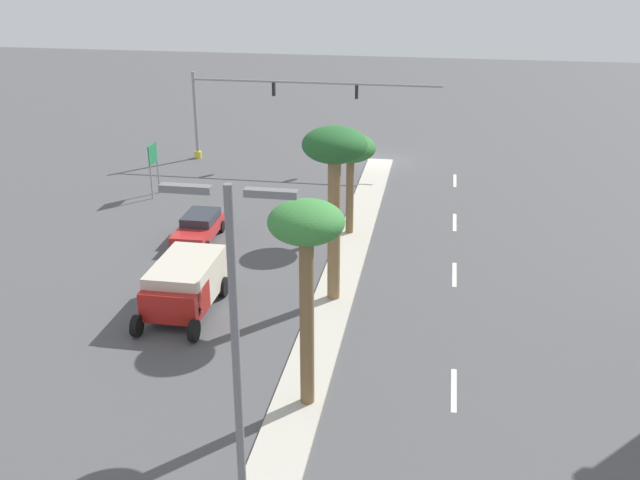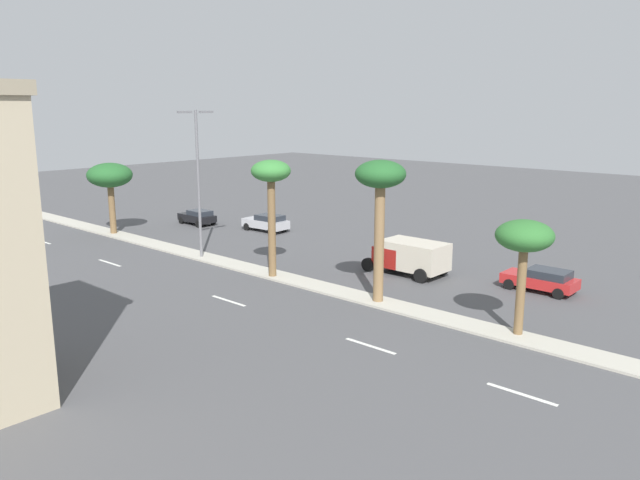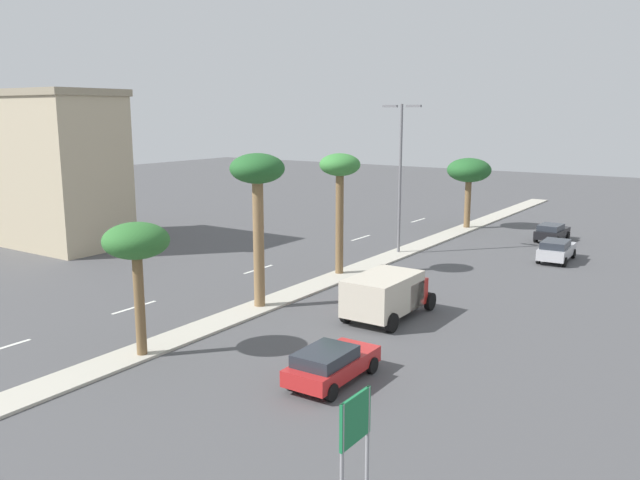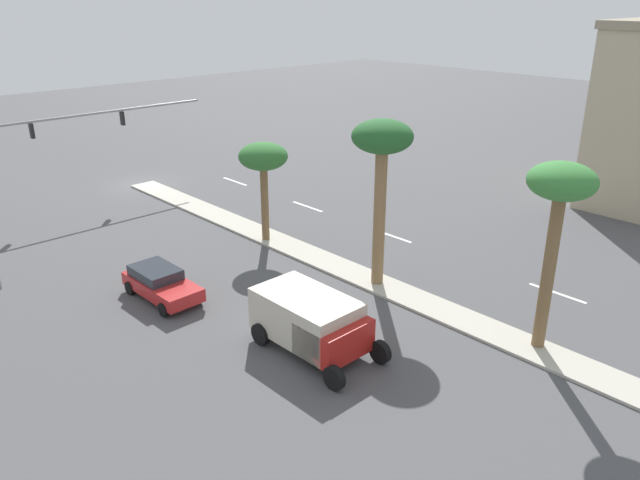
# 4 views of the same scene
# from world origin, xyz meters

# --- Properties ---
(ground_plane) EXTENTS (160.00, 160.00, 0.00)m
(ground_plane) POSITION_xyz_m (0.00, 28.51, 0.00)
(ground_plane) COLOR #4C4C4F
(lane_stripe_inboard) EXTENTS (0.20, 2.80, 0.01)m
(lane_stripe_inboard) POSITION_xyz_m (-5.38, 4.00, 0.01)
(lane_stripe_inboard) COLOR silver
(lane_stripe_inboard) RESTS_ON ground
(lane_stripe_left) EXTENTS (0.20, 2.80, 0.01)m
(lane_stripe_left) POSITION_xyz_m (-5.38, 11.99, 0.01)
(lane_stripe_left) COLOR silver
(lane_stripe_left) RESTS_ON ground
(lane_stripe_right) EXTENTS (0.20, 2.80, 0.01)m
(lane_stripe_right) POSITION_xyz_m (-5.38, 19.20, 0.01)
(lane_stripe_right) COLOR silver
(lane_stripe_right) RESTS_ON ground
(lane_stripe_outboard) EXTENTS (0.20, 2.80, 0.01)m
(lane_stripe_outboard) POSITION_xyz_m (-5.38, 29.25, 0.01)
(lane_stripe_outboard) COLOR silver
(lane_stripe_outboard) RESTS_ON ground
(traffic_signal_gantry) EXTENTS (17.88, 0.53, 6.33)m
(traffic_signal_gantry) POSITION_xyz_m (8.71, 1.52, 4.14)
(traffic_signal_gantry) COLOR gray
(traffic_signal_gantry) RESTS_ON ground
(palm_tree_center) EXTENTS (2.66, 2.66, 5.49)m
(palm_tree_center) POSITION_xyz_m (0.34, 14.80, 4.70)
(palm_tree_center) COLOR brown
(palm_tree_center) RESTS_ON median_curb
(palm_tree_inboard) EXTENTS (2.74, 2.74, 7.80)m
(palm_tree_inboard) POSITION_xyz_m (-0.01, 22.83, 6.59)
(palm_tree_inboard) COLOR olive
(palm_tree_inboard) RESTS_ON median_curb
(palm_tree_trailing) EXTENTS (2.47, 2.47, 7.37)m
(palm_tree_trailing) POSITION_xyz_m (-0.33, 30.97, 6.27)
(palm_tree_trailing) COLOR brown
(palm_tree_trailing) RESTS_ON median_curb
(sedan_red_trailing) EXTENTS (1.99, 4.23, 1.39)m
(sedan_red_trailing) POSITION_xyz_m (8.20, 16.99, 0.74)
(sedan_red_trailing) COLOR red
(sedan_red_trailing) RESTS_ON ground
(box_truck) EXTENTS (2.71, 5.32, 2.21)m
(box_truck) POSITION_xyz_m (6.19, 25.03, 1.24)
(box_truck) COLOR #B21E19
(box_truck) RESTS_ON ground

